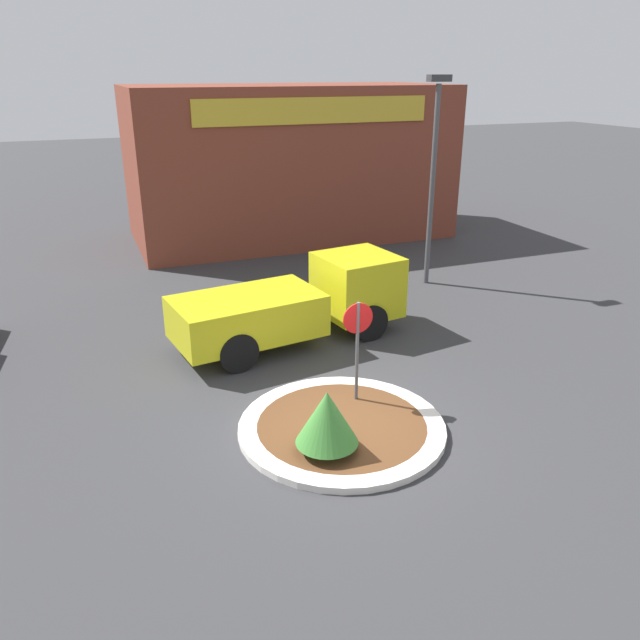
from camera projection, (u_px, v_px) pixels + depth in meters
ground_plane at (342, 430)px, 12.16m from camera, size 120.00×120.00×0.00m
traffic_island at (342, 427)px, 12.13m from camera, size 4.03×4.03×0.14m
stop_sign at (358, 336)px, 12.50m from camera, size 0.64×0.07×2.29m
island_shrub at (327, 417)px, 11.02m from camera, size 1.14×1.14×1.19m
utility_truck at (298, 303)px, 15.82m from camera, size 6.14×2.81×2.02m
storefront_building at (289, 162)px, 25.49m from camera, size 12.58×6.07×5.99m
light_pole at (433, 167)px, 19.17m from camera, size 0.70×0.30×6.40m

